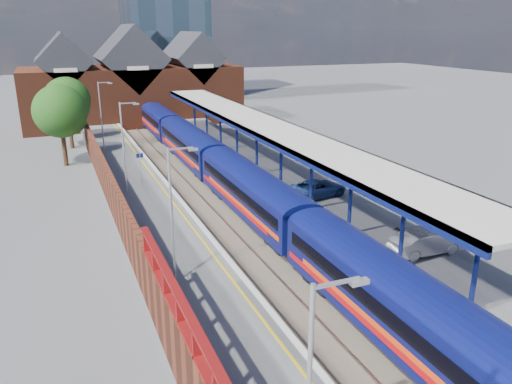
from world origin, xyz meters
TOP-DOWN VIEW (x-y plane):
  - ground at (0.00, 30.00)m, footprint 240.00×240.00m
  - ballast_bed at (0.00, 20.00)m, footprint 6.00×76.00m
  - rails at (0.00, 20.00)m, footprint 4.51×76.00m
  - left_platform at (-5.50, 20.00)m, footprint 5.00×76.00m
  - right_platform at (6.00, 20.00)m, footprint 6.00×76.00m
  - coping_left at (-3.15, 20.00)m, footprint 0.30×76.00m
  - coping_right at (3.15, 20.00)m, footprint 0.30×76.00m
  - yellow_line at (-3.75, 20.00)m, footprint 0.14×76.00m
  - train at (1.49, 23.47)m, footprint 2.87×65.90m
  - canopy at (5.48, 21.95)m, footprint 4.50×52.00m
  - lamp_post_b at (-6.36, 6.00)m, footprint 1.48×0.18m
  - lamp_post_c at (-6.36, 22.00)m, footprint 1.48×0.18m
  - lamp_post_d at (-6.36, 38.00)m, footprint 1.48×0.18m
  - platform_sign at (-5.00, 24.00)m, footprint 0.55×0.08m
  - brick_wall at (-8.10, 13.54)m, footprint 0.35×50.00m
  - station_building at (0.00, 58.00)m, footprint 30.00×12.12m
  - tree_near at (-10.35, 35.91)m, footprint 5.20×5.20m
  - tree_far at (-9.35, 43.91)m, footprint 5.20×5.20m
  - parked_car_silver at (7.57, 3.93)m, footprint 4.40×1.65m
  - parked_car_dark at (8.50, 4.33)m, footprint 4.71×2.09m
  - parked_car_blue at (6.78, 15.19)m, footprint 4.98×2.83m

SIDE VIEW (x-z plane):
  - ground at x=0.00m, z-range 0.00..0.00m
  - ballast_bed at x=0.00m, z-range 0.00..0.06m
  - rails at x=0.00m, z-range 0.05..0.19m
  - left_platform at x=-5.50m, z-range 0.00..1.00m
  - right_platform at x=6.00m, z-range 0.00..1.00m
  - yellow_line at x=-3.75m, z-range 1.00..1.01m
  - coping_left at x=-3.15m, z-range 1.00..1.05m
  - coping_right at x=3.15m, z-range 1.00..1.05m
  - parked_car_blue at x=6.78m, z-range 1.00..2.31m
  - parked_car_dark at x=8.50m, z-range 1.00..2.34m
  - parked_car_silver at x=7.57m, z-range 1.00..2.44m
  - train at x=1.49m, z-range 0.40..3.85m
  - brick_wall at x=-8.10m, z-range 0.52..4.38m
  - platform_sign at x=-5.00m, z-range 1.44..3.94m
  - lamp_post_b at x=-6.36m, z-range 1.49..8.49m
  - lamp_post_c at x=-6.36m, z-range 1.49..8.49m
  - lamp_post_d at x=-6.36m, z-range 1.49..8.49m
  - canopy at x=5.48m, z-range 3.01..7.49m
  - tree_near at x=-10.35m, z-range 1.30..9.40m
  - tree_far at x=-9.35m, z-range 1.30..9.40m
  - station_building at x=0.00m, z-range -1.44..12.34m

